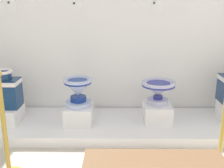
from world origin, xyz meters
TOP-DOWN VIEW (x-y plane):
  - display_platform at (2.07, 2.34)m, footprint 3.66×0.91m
  - plinth_block_rightmost at (0.72, 2.33)m, footprint 0.32×0.40m
  - antique_toilet_rightmost at (0.72, 2.33)m, footprint 0.36×0.26m
  - plinth_block_leftmost at (1.59, 2.30)m, footprint 0.32×0.38m
  - antique_toilet_leftmost at (1.59, 2.30)m, footprint 0.34×0.34m
  - plinth_block_broad_patterned at (2.53, 2.38)m, footprint 0.32×0.39m
  - antique_toilet_broad_patterned at (2.53, 2.38)m, footprint 0.41×0.41m
  - info_placard_first at (0.72, 2.81)m, footprint 0.10×0.01m
  - info_placard_second at (1.55, 2.81)m, footprint 0.13×0.01m
  - info_placard_third at (2.54, 2.81)m, footprint 0.13×0.01m
  - stanchion_post_near_left at (1.08, 1.37)m, footprint 0.26×0.26m
  - stanchion_post_near_right at (3.00, 1.55)m, footprint 0.24×0.24m

SIDE VIEW (x-z plane):
  - display_platform at x=2.07m, z-range 0.00..0.11m
  - plinth_block_rightmost at x=0.72m, z-range 0.11..0.30m
  - plinth_block_broad_patterned at x=2.53m, z-range 0.11..0.33m
  - plinth_block_leftmost at x=1.59m, z-range 0.11..0.33m
  - stanchion_post_near_left at x=1.08m, z-range -0.21..0.77m
  - stanchion_post_near_right at x=3.00m, z-range -0.19..0.82m
  - antique_toilet_broad_patterned at x=2.53m, z-range 0.37..0.66m
  - antique_toilet_rightmost at x=0.72m, z-range 0.30..0.74m
  - antique_toilet_leftmost at x=1.59m, z-range 0.36..0.69m
  - info_placard_second at x=1.55m, z-range 1.38..1.52m
  - info_placard_first at x=0.72m, z-range 1.38..1.53m
  - info_placard_third at x=2.54m, z-range 1.39..1.52m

